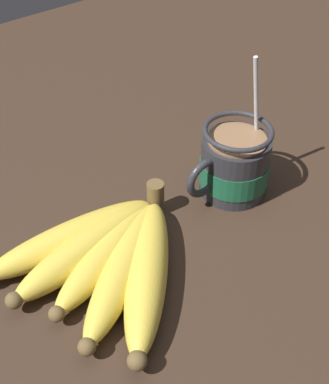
# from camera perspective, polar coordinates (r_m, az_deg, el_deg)

# --- Properties ---
(table) EXTENTS (1.27, 1.27, 0.04)m
(table) POSITION_cam_1_polar(r_m,az_deg,el_deg) (0.65, 5.29, -2.49)
(table) COLOR #332319
(table) RESTS_ON ground
(coffee_mug) EXTENTS (0.12, 0.08, 0.17)m
(coffee_mug) POSITION_cam_1_polar(r_m,az_deg,el_deg) (0.64, 7.41, 2.88)
(coffee_mug) COLOR #28282D
(coffee_mug) RESTS_ON table
(banana_bunch) EXTENTS (0.22, 0.20, 0.04)m
(banana_bunch) POSITION_cam_1_polar(r_m,az_deg,el_deg) (0.55, -5.96, -6.88)
(banana_bunch) COLOR brown
(banana_bunch) RESTS_ON table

